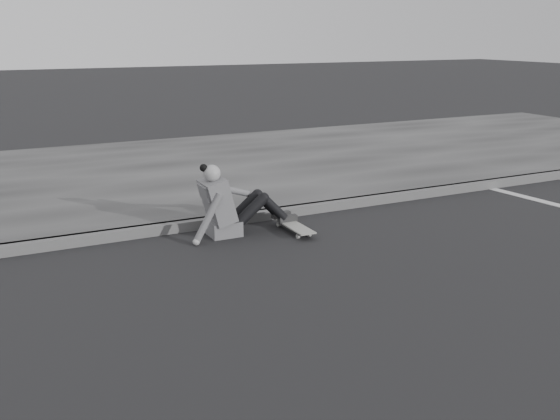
# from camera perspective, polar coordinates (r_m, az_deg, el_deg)

# --- Properties ---
(ground) EXTENTS (80.00, 80.00, 0.00)m
(ground) POSITION_cam_1_polar(r_m,az_deg,el_deg) (5.39, -0.90, -9.50)
(ground) COLOR black
(ground) RESTS_ON ground
(curb) EXTENTS (24.00, 0.16, 0.12)m
(curb) POSITION_cam_1_polar(r_m,az_deg,el_deg) (7.63, -9.20, -1.48)
(curb) COLOR #4C4C4C
(curb) RESTS_ON ground
(sidewalk) EXTENTS (24.00, 6.00, 0.12)m
(sidewalk) POSITION_cam_1_polar(r_m,az_deg,el_deg) (10.46, -14.11, 2.99)
(sidewalk) COLOR #363636
(sidewalk) RESTS_ON ground
(skateboard) EXTENTS (0.20, 0.78, 0.09)m
(skateboard) POSITION_cam_1_polar(r_m,az_deg,el_deg) (7.51, 1.24, -1.47)
(skateboard) COLOR gray
(skateboard) RESTS_ON ground
(seated_woman) EXTENTS (1.38, 0.46, 0.88)m
(seated_woman) POSITION_cam_1_polar(r_m,az_deg,el_deg) (7.35, -4.72, 0.45)
(seated_woman) COLOR #565659
(seated_woman) RESTS_ON ground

